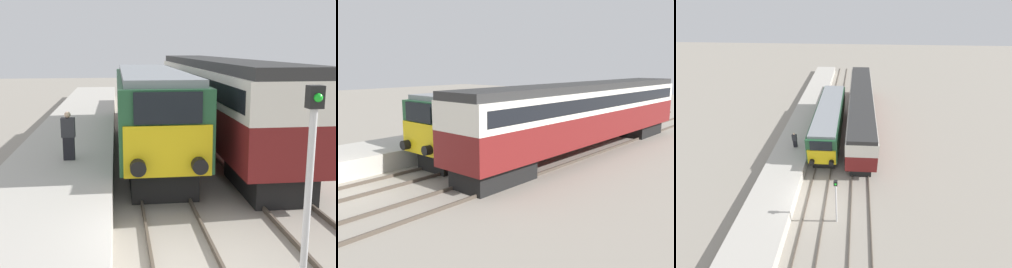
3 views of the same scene
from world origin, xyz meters
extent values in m
plane|color=gray|center=(0.00, 0.00, 0.00)|extent=(120.00, 120.00, 0.00)
cube|color=#B7B2A8|center=(-3.30, 8.00, 0.47)|extent=(3.50, 50.00, 0.93)
cube|color=#4C4238|center=(-0.72, 5.00, 0.07)|extent=(0.07, 60.00, 0.14)
cube|color=#4C4238|center=(0.72, 5.00, 0.07)|extent=(0.07, 60.00, 0.14)
cube|color=#4C4238|center=(2.68, 5.00, 0.07)|extent=(0.07, 60.00, 0.14)
cube|color=#4C4238|center=(4.12, 5.00, 0.07)|extent=(0.07, 60.00, 0.14)
cube|color=black|center=(0.00, 6.04, 0.50)|extent=(2.03, 4.00, 1.00)
cube|color=black|center=(0.00, 13.28, 0.50)|extent=(2.03, 4.00, 1.00)
cube|color=#235633|center=(0.00, 9.66, 2.22)|extent=(2.70, 12.24, 2.43)
cube|color=yellow|center=(0.00, 3.50, 1.73)|extent=(2.48, 0.10, 1.46)
cube|color=black|center=(0.00, 3.50, 2.94)|extent=(1.89, 0.10, 0.88)
cube|color=gray|center=(0.00, 9.66, 3.55)|extent=(2.38, 11.75, 0.24)
cylinder|color=black|center=(-0.85, 3.29, 1.35)|extent=(0.44, 0.35, 0.44)
cylinder|color=black|center=(0.85, 3.29, 1.35)|extent=(0.44, 0.35, 0.44)
cube|color=black|center=(3.40, 4.92, 0.47)|extent=(1.89, 3.60, 0.95)
cube|color=black|center=(3.40, 20.28, 0.47)|extent=(1.89, 3.60, 0.95)
cube|color=maroon|center=(3.40, 12.60, 1.72)|extent=(2.70, 19.76, 1.53)
cube|color=silver|center=(3.40, 12.60, 3.08)|extent=(2.71, 19.76, 1.20)
cube|color=black|center=(3.40, 12.60, 3.08)|extent=(2.75, 18.97, 0.66)
cube|color=#2D2D2D|center=(3.40, 12.60, 3.87)|extent=(2.48, 19.76, 0.36)
cube|color=black|center=(-2.97, 6.00, 1.31)|extent=(0.36, 0.24, 0.76)
cube|color=#333338|center=(-2.97, 6.00, 2.01)|extent=(0.44, 0.26, 0.63)
sphere|color=beige|center=(-2.97, 6.00, 2.43)|extent=(0.21, 0.21, 0.21)
cylinder|color=silver|center=(1.70, -1.50, 1.80)|extent=(0.12, 0.12, 3.60)
cube|color=black|center=(1.70, -1.50, 3.78)|extent=(0.24, 0.20, 0.36)
sphere|color=green|center=(1.70, -1.61, 3.78)|extent=(0.14, 0.14, 0.14)
camera|label=1|loc=(-1.38, -7.72, 4.52)|focal=45.00mm
camera|label=2|loc=(14.17, -6.34, 5.08)|focal=40.00mm
camera|label=3|loc=(2.82, -11.55, 13.97)|focal=24.00mm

